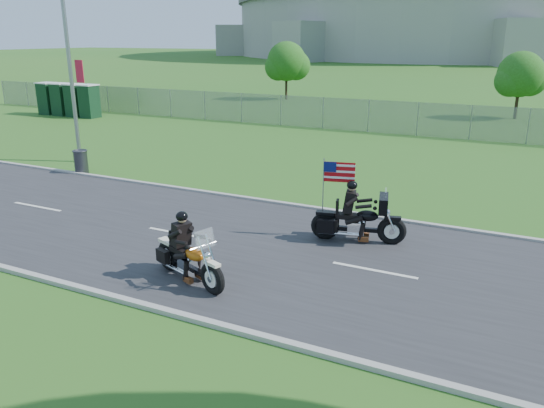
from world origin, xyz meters
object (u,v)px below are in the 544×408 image
at_px(porta_toilet_a, 89,102).
at_px(porta_toilet_d, 48,99).
at_px(motorcycle_lead, 188,260).
at_px(porta_toilet_b, 75,101).
at_px(trash_can, 81,162).
at_px(motorcycle_follow, 358,222).
at_px(porta_toilet_c, 61,100).
at_px(streetlight, 71,38).

relative_size(porta_toilet_a, porta_toilet_d, 1.00).
bearing_deg(porta_toilet_a, motorcycle_lead, -41.46).
xyz_separation_m(porta_toilet_b, porta_toilet_d, (-2.80, 0.00, 0.00)).
relative_size(porta_toilet_a, trash_can, 2.32).
bearing_deg(motorcycle_follow, porta_toilet_b, 136.36).
distance_m(porta_toilet_a, porta_toilet_c, 2.80).
bearing_deg(porta_toilet_a, porta_toilet_b, 180.00).
bearing_deg(motorcycle_follow, trash_can, 155.39).
xyz_separation_m(porta_toilet_b, motorcycle_lead, (23.48, -19.51, -0.59)).
xyz_separation_m(streetlight, motorcycle_lead, (12.07, -8.73, -5.08)).
bearing_deg(streetlight, trash_can, -47.14).
xyz_separation_m(porta_toilet_c, motorcycle_lead, (24.88, -19.51, -0.59)).
distance_m(motorcycle_lead, trash_can, 12.39).
height_order(porta_toilet_c, motorcycle_lead, porta_toilet_c).
relative_size(porta_toilet_b, porta_toilet_d, 1.00).
relative_size(streetlight, porta_toilet_a, 4.35).
distance_m(porta_toilet_b, trash_can, 18.27).
height_order(streetlight, porta_toilet_c, streetlight).
bearing_deg(trash_can, motorcycle_follow, -10.94).
bearing_deg(porta_toilet_d, streetlight, -37.17).
bearing_deg(porta_toilet_c, porta_toilet_b, 0.00).
bearing_deg(motorcycle_lead, porta_toilet_c, 162.29).
height_order(porta_toilet_a, porta_toilet_b, same).
bearing_deg(porta_toilet_a, porta_toilet_d, 180.00).
bearing_deg(porta_toilet_b, motorcycle_follow, -29.96).
bearing_deg(porta_toilet_d, motorcycle_follow, -27.53).
relative_size(porta_toilet_d, trash_can, 2.32).
relative_size(streetlight, trash_can, 10.09).
xyz_separation_m(porta_toilet_a, porta_toilet_c, (-2.80, 0.00, 0.00)).
relative_size(porta_toilet_b, trash_can, 2.32).
height_order(streetlight, porta_toilet_d, streetlight).
xyz_separation_m(porta_toilet_a, porta_toilet_d, (-4.20, 0.00, 0.00)).
bearing_deg(motorcycle_follow, porta_toilet_c, 137.62).
height_order(streetlight, trash_can, streetlight).
xyz_separation_m(streetlight, porta_toilet_a, (-10.02, 10.78, -4.49)).
bearing_deg(motorcycle_follow, motorcycle_lead, -137.77).
distance_m(motorcycle_lead, motorcycle_follow, 5.19).
relative_size(porta_toilet_b, porta_toilet_c, 1.00).
distance_m(streetlight, trash_can, 5.75).
bearing_deg(porta_toilet_c, streetlight, -40.06).
bearing_deg(porta_toilet_a, porta_toilet_c, 180.00).
relative_size(porta_toilet_d, motorcycle_lead, 0.91).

